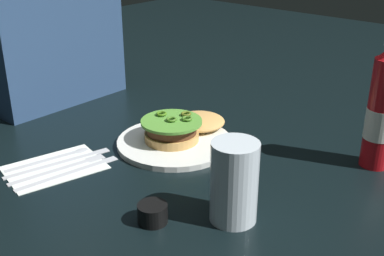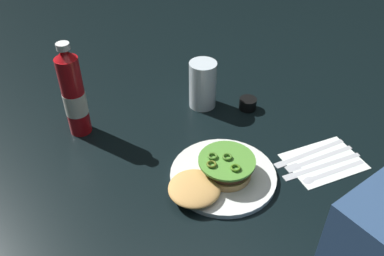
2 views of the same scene
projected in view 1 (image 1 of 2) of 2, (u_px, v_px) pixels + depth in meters
ground_plane at (229, 156)px, 1.01m from camera, size 3.00×3.00×0.00m
dinner_plate at (175, 142)px, 1.06m from camera, size 0.25×0.25×0.01m
burger_sandwich at (182, 127)px, 1.07m from camera, size 0.22×0.13×0.05m
ketchup_bottle at (382, 111)px, 0.93m from camera, size 0.06×0.06×0.26m
water_glass at (234, 182)px, 0.78m from camera, size 0.08×0.08×0.14m
condiment_cup at (153, 213)px, 0.79m from camera, size 0.05×0.05×0.03m
napkin at (55, 167)px, 0.97m from camera, size 0.21×0.17×0.00m
steak_knife at (75, 169)px, 0.95m from camera, size 0.21×0.05×0.00m
fork_utensil at (66, 166)px, 0.97m from camera, size 0.20×0.06×0.00m
butter_knife at (65, 160)px, 0.99m from camera, size 0.22×0.07×0.00m
spoon_utensil at (61, 155)px, 1.01m from camera, size 0.18×0.05×0.00m
diner_person at (47, 11)px, 1.23m from camera, size 0.35×0.17×0.53m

